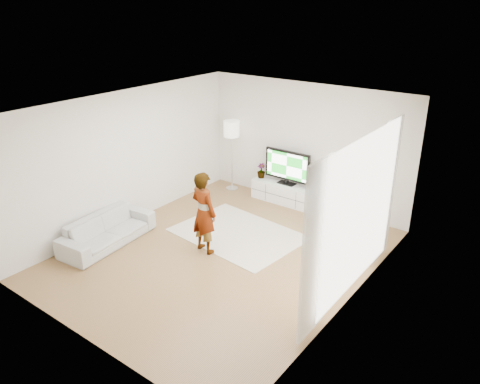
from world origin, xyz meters
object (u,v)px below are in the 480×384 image
Objects in this scene: sofa at (107,230)px; floor_lamp at (232,132)px; media_console at (286,193)px; rug at (238,234)px; player at (204,213)px; television at (287,166)px.

floor_lamp is (0.22, 3.69, 1.19)m from sofa.
media_console is 4.15m from sofa.
media_console is at bearing -30.44° from sofa.
rug is 1.27× the size of sofa.
player is 0.91× the size of floor_lamp.
player reaches higher than television.
floor_lamp reaches higher than sofa.
floor_lamp is at bearing -8.93° from sofa.
rug is at bearing -88.08° from media_console.
floor_lamp is at bearing -177.27° from media_console.
sofa is 3.89m from floor_lamp.
media_console is 0.95× the size of floor_lamp.
floor_lamp reaches higher than rug.
television is 0.66× the size of floor_lamp.
rug is 1.43× the size of floor_lamp.
television is (0.00, 0.03, 0.66)m from media_console.
rug is at bearing -88.11° from television.
floor_lamp is at bearing -176.24° from television.
sofa reaches higher than rug.
player is at bearing -90.66° from media_console.
rug is 1.22m from player.
player is 0.81× the size of sofa.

